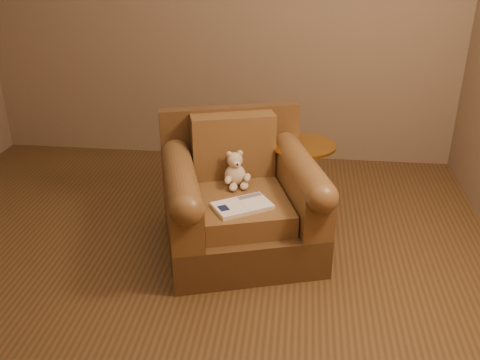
# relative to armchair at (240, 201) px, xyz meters

# --- Properties ---
(floor) EXTENTS (4.00, 4.00, 0.00)m
(floor) POSITION_rel_armchair_xyz_m (-0.35, -0.50, -0.32)
(floor) COLOR #52371C
(floor) RESTS_ON ground
(armchair) EXTENTS (1.13, 1.10, 0.82)m
(armchair) POSITION_rel_armchair_xyz_m (0.00, 0.00, 0.00)
(armchair) COLOR #50341A
(armchair) RESTS_ON floor
(teddy_bear) EXTENTS (0.17, 0.19, 0.23)m
(teddy_bear) POSITION_rel_armchair_xyz_m (-0.03, 0.07, 0.16)
(teddy_bear) COLOR #CCB58F
(teddy_bear) RESTS_ON armchair
(guidebook) EXTENTS (0.38, 0.34, 0.03)m
(guidebook) POSITION_rel_armchair_xyz_m (0.04, -0.23, 0.09)
(guidebook) COLOR beige
(guidebook) RESTS_ON armchair
(side_table) EXTENTS (0.42, 0.42, 0.59)m
(side_table) POSITION_rel_armchair_xyz_m (0.38, 0.32, 0.00)
(side_table) COLOR gold
(side_table) RESTS_ON floor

